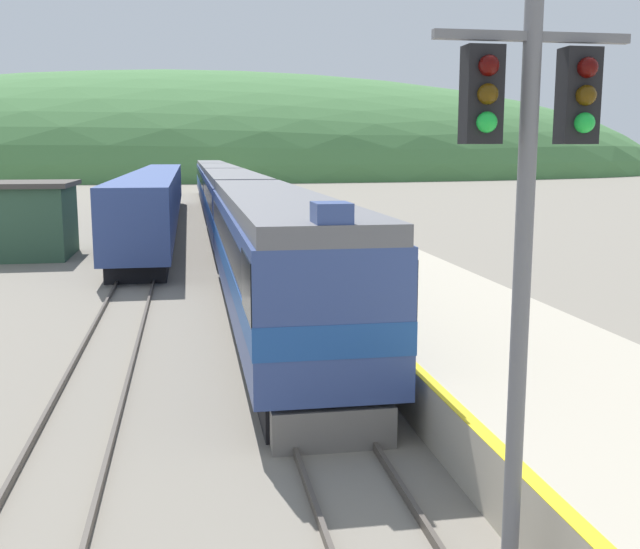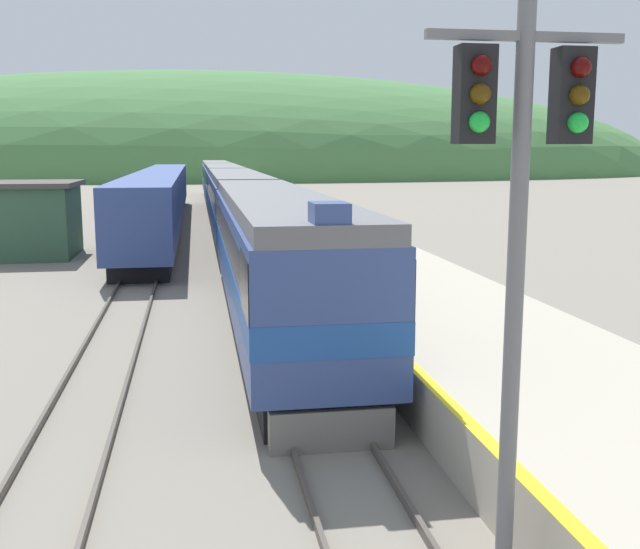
{
  "view_description": "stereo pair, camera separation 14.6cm",
  "coord_description": "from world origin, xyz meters",
  "px_view_note": "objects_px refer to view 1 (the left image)",
  "views": [
    {
      "loc": [
        -2.42,
        -1.25,
        5.31
      ],
      "look_at": [
        0.57,
        15.97,
        2.39
      ],
      "focal_mm": 42.0,
      "sensor_mm": 36.0,
      "label": 1
    },
    {
      "loc": [
        -2.28,
        -1.27,
        5.31
      ],
      "look_at": [
        0.57,
        15.97,
        2.39
      ],
      "focal_mm": 42.0,
      "sensor_mm": 36.0,
      "label": 2
    }
  ],
  "objects_px": {
    "express_train_lead_car": "(274,255)",
    "siding_train": "(157,198)",
    "carriage_fourth": "(211,178)",
    "signal_mast_main": "(527,193)",
    "carriage_second": "(233,205)",
    "carriage_third": "(219,187)"
  },
  "relations": [
    {
      "from": "express_train_lead_car",
      "to": "siding_train",
      "type": "height_order",
      "value": "express_train_lead_car"
    },
    {
      "from": "carriage_fourth",
      "to": "signal_mast_main",
      "type": "height_order",
      "value": "signal_mast_main"
    },
    {
      "from": "carriage_second",
      "to": "signal_mast_main",
      "type": "bearing_deg",
      "value": -88.05
    },
    {
      "from": "carriage_second",
      "to": "carriage_fourth",
      "type": "relative_size",
      "value": 1.0
    },
    {
      "from": "express_train_lead_car",
      "to": "signal_mast_main",
      "type": "height_order",
      "value": "signal_mast_main"
    },
    {
      "from": "signal_mast_main",
      "to": "carriage_second",
      "type": "bearing_deg",
      "value": 91.95
    },
    {
      "from": "carriage_third",
      "to": "carriage_fourth",
      "type": "distance_m",
      "value": 20.87
    },
    {
      "from": "carriage_third",
      "to": "siding_train",
      "type": "xyz_separation_m",
      "value": [
        -4.66,
        -10.62,
        -0.2
      ]
    },
    {
      "from": "express_train_lead_car",
      "to": "siding_train",
      "type": "xyz_separation_m",
      "value": [
        -4.66,
        31.19,
        -0.21
      ]
    },
    {
      "from": "express_train_lead_car",
      "to": "carriage_third",
      "type": "relative_size",
      "value": 0.98
    },
    {
      "from": "carriage_second",
      "to": "signal_mast_main",
      "type": "relative_size",
      "value": 2.71
    },
    {
      "from": "carriage_second",
      "to": "carriage_fourth",
      "type": "height_order",
      "value": "same"
    },
    {
      "from": "carriage_fourth",
      "to": "signal_mast_main",
      "type": "xyz_separation_m",
      "value": [
        1.2,
        -76.91,
        2.64
      ]
    },
    {
      "from": "express_train_lead_car",
      "to": "signal_mast_main",
      "type": "relative_size",
      "value": 2.66
    },
    {
      "from": "carriage_second",
      "to": "carriage_fourth",
      "type": "xyz_separation_m",
      "value": [
        0.0,
        41.74,
        0.0
      ]
    },
    {
      "from": "carriage_third",
      "to": "signal_mast_main",
      "type": "xyz_separation_m",
      "value": [
        1.2,
        -56.05,
        2.64
      ]
    },
    {
      "from": "signal_mast_main",
      "to": "carriage_fourth",
      "type": "bearing_deg",
      "value": 90.89
    },
    {
      "from": "carriage_fourth",
      "to": "siding_train",
      "type": "bearing_deg",
      "value": -98.42
    },
    {
      "from": "express_train_lead_car",
      "to": "carriage_second",
      "type": "xyz_separation_m",
      "value": [
        0.0,
        20.94,
        -0.01
      ]
    },
    {
      "from": "carriage_third",
      "to": "carriage_fourth",
      "type": "xyz_separation_m",
      "value": [
        0.0,
        20.87,
        0.0
      ]
    },
    {
      "from": "signal_mast_main",
      "to": "carriage_third",
      "type": "bearing_deg",
      "value": 91.22
    },
    {
      "from": "express_train_lead_car",
      "to": "carriage_third",
      "type": "height_order",
      "value": "express_train_lead_car"
    }
  ]
}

